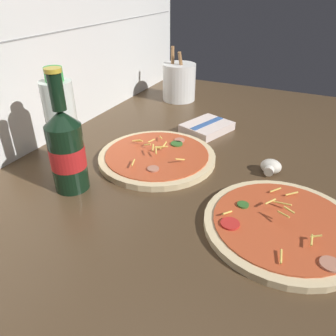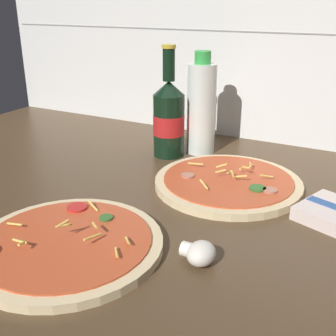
# 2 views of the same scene
# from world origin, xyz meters

# --- Properties ---
(counter_slab) EXTENTS (1.60, 0.90, 0.03)m
(counter_slab) POSITION_xyz_m (0.00, 0.00, 0.01)
(counter_slab) COLOR #4C3823
(counter_slab) RESTS_ON ground
(tile_backsplash) EXTENTS (1.60, 0.01, 0.60)m
(tile_backsplash) POSITION_xyz_m (0.00, 0.45, 0.30)
(tile_backsplash) COLOR white
(tile_backsplash) RESTS_ON ground
(pizza_near) EXTENTS (0.29, 0.29, 0.05)m
(pizza_near) POSITION_xyz_m (-0.07, -0.20, 0.03)
(pizza_near) COLOR beige
(pizza_near) RESTS_ON counter_slab
(pizza_far) EXTENTS (0.29, 0.29, 0.05)m
(pizza_far) POSITION_xyz_m (0.06, 0.13, 0.03)
(pizza_far) COLOR beige
(pizza_far) RESTS_ON counter_slab
(beer_bottle) EXTENTS (0.07, 0.07, 0.26)m
(beer_bottle) POSITION_xyz_m (-0.13, 0.24, 0.12)
(beer_bottle) COLOR black
(beer_bottle) RESTS_ON counter_slab
(oil_bottle) EXTENTS (0.07, 0.07, 0.24)m
(oil_bottle) POSITION_xyz_m (-0.08, 0.30, 0.14)
(oil_bottle) COLOR silver
(oil_bottle) RESTS_ON counter_slab
(mushroom_left) EXTENTS (0.05, 0.05, 0.03)m
(mushroom_left) POSITION_xyz_m (0.12, -0.14, 0.04)
(mushroom_left) COLOR white
(mushroom_left) RESTS_ON counter_slab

